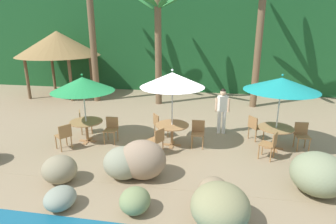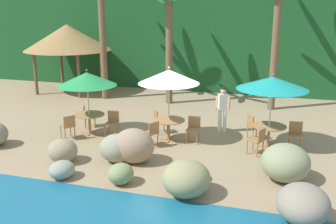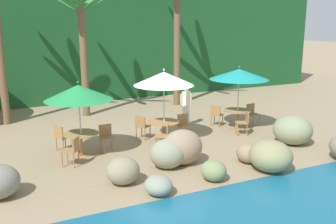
% 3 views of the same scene
% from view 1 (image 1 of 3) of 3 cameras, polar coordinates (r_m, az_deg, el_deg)
% --- Properties ---
extents(ground_plane, '(120.00, 120.00, 0.00)m').
position_cam_1_polar(ground_plane, '(9.53, 1.06, -6.77)').
color(ground_plane, '#937F60').
extents(terrace_deck, '(18.00, 5.20, 0.01)m').
position_cam_1_polar(terrace_deck, '(9.53, 1.06, -6.75)').
color(terrace_deck, '#937F60').
rests_on(terrace_deck, ground).
extents(foliage_backdrop, '(28.00, 2.40, 6.00)m').
position_cam_1_polar(foliage_backdrop, '(17.66, 5.72, 14.45)').
color(foliage_backdrop, '#194C23').
rests_on(foliage_backdrop, ground).
extents(rock_seawall, '(16.00, 3.38, 1.04)m').
position_cam_1_polar(rock_seawall, '(6.87, -3.82, -13.19)').
color(rock_seawall, gray).
rests_on(rock_seawall, ground).
extents(umbrella_green, '(2.07, 2.07, 2.37)m').
position_cam_1_polar(umbrella_green, '(9.64, -16.89, 5.41)').
color(umbrella_green, silver).
rests_on(umbrella_green, ground).
extents(dining_table_green, '(1.10, 1.10, 0.74)m').
position_cam_1_polar(dining_table_green, '(10.01, -16.18, -2.49)').
color(dining_table_green, '#A37547').
rests_on(dining_table_green, ground).
extents(chair_green_seaward, '(0.43, 0.44, 0.87)m').
position_cam_1_polar(chair_green_seaward, '(9.81, -11.38, -3.16)').
color(chair_green_seaward, '#9E7042').
rests_on(chair_green_seaward, ground).
extents(chair_green_inland, '(0.57, 0.57, 0.87)m').
position_cam_1_polar(chair_green_inland, '(10.85, -16.75, -1.56)').
color(chair_green_inland, '#9E7042').
rests_on(chair_green_inland, ground).
extents(chair_green_left, '(0.59, 0.59, 0.87)m').
position_cam_1_polar(chair_green_left, '(9.62, -20.28, -4.36)').
color(chair_green_left, '#9E7042').
rests_on(chair_green_left, ground).
extents(umbrella_white, '(2.05, 2.05, 2.57)m').
position_cam_1_polar(umbrella_white, '(8.86, 0.87, 6.53)').
color(umbrella_white, silver).
rests_on(umbrella_white, ground).
extents(dining_table_white, '(1.10, 1.10, 0.74)m').
position_cam_1_polar(dining_table_white, '(9.31, 0.83, -3.29)').
color(dining_table_white, '#A37547').
rests_on(dining_table_white, ground).
extents(chair_white_seaward, '(0.42, 0.43, 0.87)m').
position_cam_1_polar(chair_white_seaward, '(9.35, 6.08, -3.95)').
color(chair_white_seaward, '#9E7042').
rests_on(chair_white_seaward, ground).
extents(chair_white_inland, '(0.59, 0.59, 0.87)m').
position_cam_1_polar(chair_white_inland, '(10.02, -1.85, -2.36)').
color(chair_white_inland, '#9E7042').
rests_on(chair_white_inland, ground).
extents(chair_white_left, '(0.58, 0.58, 0.87)m').
position_cam_1_polar(chair_white_left, '(8.69, -2.26, -5.57)').
color(chair_white_left, '#9E7042').
rests_on(chair_white_left, ground).
extents(umbrella_teal, '(2.26, 2.26, 2.46)m').
position_cam_1_polar(umbrella_teal, '(9.28, 21.98, 5.25)').
color(umbrella_teal, silver).
rests_on(umbrella_teal, ground).
extents(dining_table_teal, '(1.10, 1.10, 0.74)m').
position_cam_1_polar(dining_table_teal, '(9.69, 20.96, -3.63)').
color(dining_table_teal, '#A37547').
rests_on(dining_table_teal, ground).
extents(chair_teal_seaward, '(0.45, 0.46, 0.87)m').
position_cam_1_polar(chair_teal_seaward, '(10.08, 25.42, -4.02)').
color(chair_teal_seaward, '#9E7042').
rests_on(chair_teal_seaward, ground).
extents(chair_teal_inland, '(0.59, 0.59, 0.87)m').
position_cam_1_polar(chair_teal_inland, '(10.22, 17.15, -2.76)').
color(chair_teal_inland, '#9E7042').
rests_on(chair_teal_inland, ground).
extents(chair_teal_left, '(0.57, 0.56, 0.87)m').
position_cam_1_polar(chair_teal_left, '(8.94, 20.03, -6.01)').
color(chair_teal_left, '#9E7042').
rests_on(chair_teal_left, ground).
extents(palm_tree_nearest, '(2.76, 2.63, 6.96)m').
position_cam_1_polar(palm_tree_nearest, '(14.96, -15.49, 19.59)').
color(palm_tree_nearest, brown).
rests_on(palm_tree_nearest, ground).
extents(palm_tree_second, '(3.41, 3.46, 5.47)m').
position_cam_1_polar(palm_tree_second, '(13.88, -2.03, 17.08)').
color(palm_tree_second, brown).
rests_on(palm_tree_second, ground).
extents(palm_tree_third, '(3.71, 3.75, 6.46)m').
position_cam_1_polar(palm_tree_third, '(13.99, 18.48, 18.96)').
color(palm_tree_third, brown).
rests_on(palm_tree_third, ground).
extents(palapa_hut, '(4.52, 4.52, 3.53)m').
position_cam_1_polar(palapa_hut, '(17.00, -21.44, 12.74)').
color(palapa_hut, brown).
rests_on(palapa_hut, ground).
extents(waiter_in_white, '(0.52, 0.34, 1.70)m').
position_cam_1_polar(waiter_in_white, '(10.41, 10.92, 0.82)').
color(waiter_in_white, white).
rests_on(waiter_in_white, ground).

